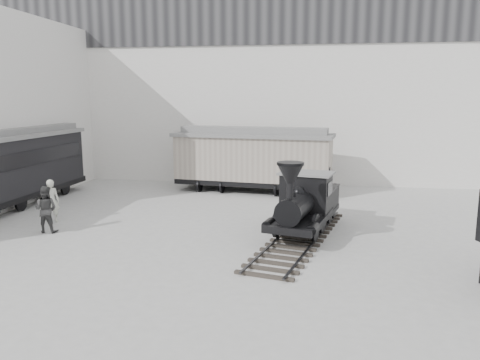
% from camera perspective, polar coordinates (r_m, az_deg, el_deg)
% --- Properties ---
extents(ground, '(90.00, 90.00, 0.00)m').
position_cam_1_polar(ground, '(14.62, -1.40, -10.25)').
color(ground, '#9E9E9B').
extents(north_wall, '(34.00, 2.51, 11.00)m').
position_cam_1_polar(north_wall, '(28.59, 3.83, 10.99)').
color(north_wall, silver).
rests_on(north_wall, ground).
extents(locomotive, '(3.63, 8.43, 2.91)m').
position_cam_1_polar(locomotive, '(17.51, 7.79, -3.25)').
color(locomotive, black).
rests_on(locomotive, ground).
extents(boxcar, '(8.83, 3.75, 3.51)m').
position_cam_1_polar(boxcar, '(25.31, 1.59, 2.70)').
color(boxcar, black).
rests_on(boxcar, ground).
extents(visitor_a, '(0.74, 0.58, 1.78)m').
position_cam_1_polar(visitor_a, '(20.67, -22.03, -2.36)').
color(visitor_a, silver).
rests_on(visitor_a, ground).
extents(visitor_b, '(0.90, 0.72, 1.79)m').
position_cam_1_polar(visitor_b, '(19.19, -22.60, -3.31)').
color(visitor_b, '#373737').
rests_on(visitor_b, ground).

